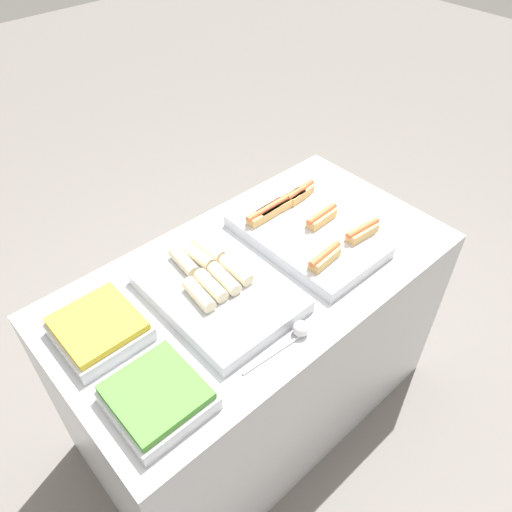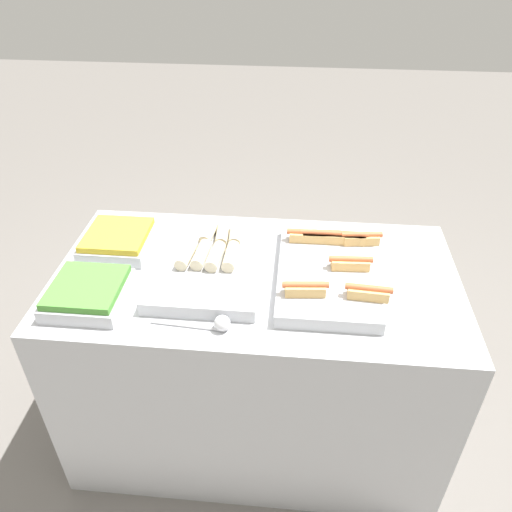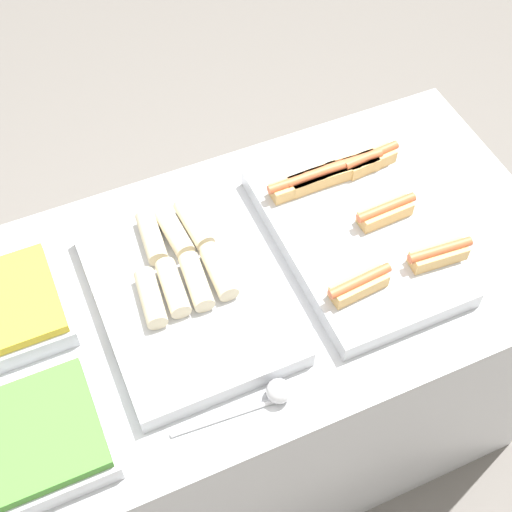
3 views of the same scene
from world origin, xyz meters
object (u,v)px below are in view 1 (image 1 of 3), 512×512
(tray_side_front, at_px, (157,397))
(serving_spoon_near, at_px, (297,332))
(tray_side_back, at_px, (99,329))
(tray_hotdogs, at_px, (305,232))
(tray_wraps, at_px, (217,288))

(tray_side_front, relative_size, serving_spoon_near, 0.99)
(tray_side_back, distance_m, serving_spoon_near, 0.60)
(tray_hotdogs, bearing_deg, serving_spoon_near, -139.28)
(tray_side_front, bearing_deg, tray_side_back, 90.00)
(tray_hotdogs, relative_size, tray_side_back, 2.16)
(tray_wraps, height_order, serving_spoon_near, tray_wraps)
(tray_side_front, height_order, serving_spoon_near, tray_side_front)
(tray_hotdogs, distance_m, tray_wraps, 0.42)
(tray_hotdogs, distance_m, serving_spoon_near, 0.46)
(tray_wraps, bearing_deg, tray_side_back, 164.35)
(tray_wraps, distance_m, serving_spoon_near, 0.31)
(tray_hotdogs, xyz_separation_m, tray_wraps, (-0.42, -0.00, -0.00))
(tray_side_front, distance_m, tray_side_back, 0.31)
(tray_side_front, bearing_deg, tray_hotdogs, 14.83)
(tray_wraps, bearing_deg, serving_spoon_near, -76.68)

